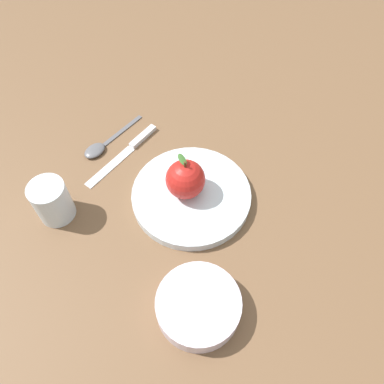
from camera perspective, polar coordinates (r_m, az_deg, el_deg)
name	(u,v)px	position (r m, az deg, el deg)	size (l,w,h in m)	color
ground_plane	(185,189)	(0.73, -1.03, 0.40)	(2.40, 2.40, 0.00)	brown
dinner_plate	(192,195)	(0.71, 0.00, -0.39)	(0.23, 0.23, 0.02)	silver
apple	(185,179)	(0.68, -1.01, 1.96)	(0.07, 0.07, 0.09)	#B21E19
side_bowl	(198,305)	(0.61, 0.98, -16.83)	(0.13, 0.13, 0.04)	silver
cup	(51,200)	(0.71, -20.63, -1.14)	(0.07, 0.07, 0.08)	silver
knife	(129,149)	(0.80, -9.63, 6.42)	(0.09, 0.19, 0.01)	silver
spoon	(101,146)	(0.82, -13.75, 6.79)	(0.08, 0.16, 0.01)	#59595E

